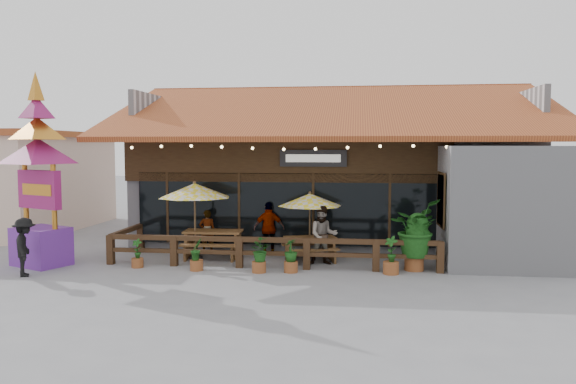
# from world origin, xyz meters

# --- Properties ---
(ground) EXTENTS (100.00, 100.00, 0.00)m
(ground) POSITION_xyz_m (0.00, 0.00, 0.00)
(ground) COLOR gray
(ground) RESTS_ON ground
(restaurant_building) EXTENTS (15.50, 14.73, 6.09)m
(restaurant_building) POSITION_xyz_m (0.26, 6.61, 2.21)
(restaurant_building) COLOR #B9B9BE
(restaurant_building) RESTS_ON ground
(patio_railing) EXTENTS (10.00, 2.60, 0.92)m
(patio_railing) POSITION_xyz_m (-2.25, -0.27, 0.61)
(patio_railing) COLOR #432C18
(patio_railing) RESTS_ON ground
(umbrella_left) EXTENTS (2.74, 2.74, 2.49)m
(umbrella_left) POSITION_xyz_m (-4.20, 0.70, 2.17)
(umbrella_left) COLOR brown
(umbrella_left) RESTS_ON ground
(umbrella_right) EXTENTS (2.49, 2.49, 2.18)m
(umbrella_right) POSITION_xyz_m (-0.53, 0.94, 1.90)
(umbrella_right) COLOR brown
(umbrella_right) RESTS_ON ground
(picnic_table_left) EXTENTS (1.89, 1.65, 0.88)m
(picnic_table_left) POSITION_xyz_m (-3.66, 0.90, 0.60)
(picnic_table_left) COLOR brown
(picnic_table_left) RESTS_ON ground
(picnic_table_right) EXTENTS (1.92, 1.79, 0.76)m
(picnic_table_right) POSITION_xyz_m (-0.51, 0.75, 0.51)
(picnic_table_right) COLOR brown
(picnic_table_right) RESTS_ON ground
(thai_sign_tower) EXTENTS (3.04, 3.04, 6.24)m
(thai_sign_tower) POSITION_xyz_m (-8.51, -0.90, 3.29)
(thai_sign_tower) COLOR #6A2A9B
(thai_sign_tower) RESTS_ON ground
(tropical_plant) EXTENTS (1.76, 1.87, 2.06)m
(tropical_plant) POSITION_xyz_m (2.60, -0.24, 1.18)
(tropical_plant) COLOR brown
(tropical_plant) RESTS_ON ground
(diner_a) EXTENTS (0.60, 0.46, 1.48)m
(diner_a) POSITION_xyz_m (-4.02, 1.52, 0.74)
(diner_a) COLOR #392612
(diner_a) RESTS_ON ground
(diner_b) EXTENTS (0.97, 0.81, 1.79)m
(diner_b) POSITION_xyz_m (-0.06, 0.25, 0.90)
(diner_b) COLOR #392612
(diner_b) RESTS_ON ground
(diner_c) EXTENTS (1.08, 0.60, 1.75)m
(diner_c) POSITION_xyz_m (-1.95, 1.66, 0.87)
(diner_c) COLOR #392612
(diner_c) RESTS_ON ground
(pedestrian) EXTENTS (1.02, 1.21, 1.63)m
(pedestrian) POSITION_xyz_m (-8.16, -2.31, 0.82)
(pedestrian) COLOR black
(pedestrian) RESTS_ON ground
(planter_a) EXTENTS (0.35, 0.35, 0.86)m
(planter_a) POSITION_xyz_m (-5.51, -0.86, 0.36)
(planter_a) COLOR brown
(planter_a) RESTS_ON ground
(planter_b) EXTENTS (0.42, 0.44, 0.93)m
(planter_b) POSITION_xyz_m (-3.65, -1.04, 0.42)
(planter_b) COLOR brown
(planter_b) RESTS_ON ground
(planter_c) EXTENTS (0.78, 0.78, 0.98)m
(planter_c) POSITION_xyz_m (-1.81, -1.07, 0.55)
(planter_c) COLOR brown
(planter_c) RESTS_ON ground
(planter_d) EXTENTS (0.50, 0.50, 0.96)m
(planter_d) POSITION_xyz_m (-0.91, -0.94, 0.46)
(planter_d) COLOR brown
(planter_d) RESTS_ON ground
(planter_e) EXTENTS (0.46, 0.44, 1.08)m
(planter_e) POSITION_xyz_m (1.91, -0.82, 0.45)
(planter_e) COLOR brown
(planter_e) RESTS_ON ground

